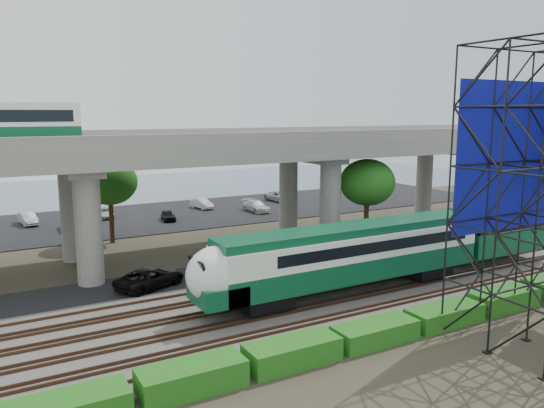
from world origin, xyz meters
TOP-DOWN VIEW (x-y plane):
  - ground at (0.00, 0.00)m, footprint 140.00×140.00m
  - ballast_bed at (0.00, 2.00)m, footprint 90.00×12.00m
  - service_road at (0.00, 10.50)m, footprint 90.00×5.00m
  - parking_lot at (0.00, 34.00)m, footprint 90.00×18.00m
  - harbor_water at (0.00, 56.00)m, footprint 140.00×40.00m
  - rail_tracks at (0.00, 2.00)m, footprint 90.00×9.52m
  - commuter_train at (6.54, 2.00)m, footprint 29.30×3.06m
  - overpass at (-1.14, 16.00)m, footprint 80.00×12.00m
  - hedge_strip at (1.01, -4.30)m, footprint 34.60×1.80m
  - trees at (-4.67, 16.17)m, footprint 40.94×16.94m
  - suv at (-6.67, 9.67)m, footprint 5.47×4.16m
  - parked_cars at (2.16, 33.67)m, footprint 38.79×9.76m

SIDE VIEW (x-z plane):
  - ground at x=0.00m, z-range 0.00..0.00m
  - harbor_water at x=0.00m, z-range 0.00..0.03m
  - service_road at x=0.00m, z-range 0.00..0.08m
  - parking_lot at x=0.00m, z-range 0.00..0.08m
  - ballast_bed at x=0.00m, z-range 0.00..0.20m
  - rail_tracks at x=0.00m, z-range 0.20..0.36m
  - hedge_strip at x=1.01m, z-range -0.04..1.16m
  - parked_cars at x=2.16m, z-range 0.04..1.35m
  - suv at x=-6.67m, z-range 0.08..1.46m
  - commuter_train at x=6.54m, z-range 0.73..5.03m
  - trees at x=-4.67m, z-range 1.73..9.42m
  - overpass at x=-1.14m, z-range 2.01..14.41m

